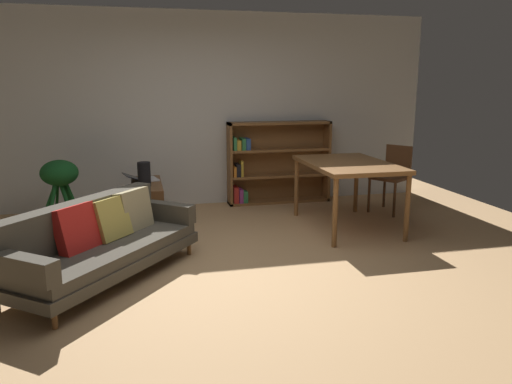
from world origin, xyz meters
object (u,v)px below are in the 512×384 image
(open_laptop, at_px, (142,178))
(potted_floor_plant, at_px, (60,182))
(desk_speaker, at_px, (144,174))
(fabric_couch, at_px, (100,240))
(media_console, at_px, (147,204))
(bookshelf, at_px, (273,163))
(dining_table, at_px, (348,168))
(dining_chair_near, at_px, (393,174))

(open_laptop, distance_m, potted_floor_plant, 0.98)
(desk_speaker, bearing_deg, fabric_couch, -106.06)
(media_console, bearing_deg, desk_speaker, -96.96)
(fabric_couch, bearing_deg, bookshelf, 47.22)
(open_laptop, relative_size, desk_speaker, 1.60)
(fabric_couch, relative_size, open_laptop, 4.17)
(potted_floor_plant, bearing_deg, open_laptop, 7.37)
(media_console, relative_size, desk_speaker, 3.54)
(desk_speaker, xyz_separation_m, dining_table, (2.38, -0.52, 0.07))
(bookshelf, bearing_deg, desk_speaker, -152.17)
(desk_speaker, xyz_separation_m, potted_floor_plant, (-0.99, 0.27, -0.11))
(fabric_couch, xyz_separation_m, dining_chair_near, (3.74, 1.57, 0.17))
(bookshelf, bearing_deg, dining_chair_near, -32.49)
(desk_speaker, bearing_deg, dining_chair_near, 1.23)
(fabric_couch, distance_m, dining_chair_near, 4.06)
(media_console, bearing_deg, potted_floor_plant, 175.55)
(open_laptop, xyz_separation_m, dining_chair_near, (3.32, -0.33, -0.03))
(media_console, height_order, bookshelf, bookshelf)
(fabric_couch, height_order, potted_floor_plant, potted_floor_plant)
(potted_floor_plant, height_order, dining_table, potted_floor_plant)
(bookshelf, bearing_deg, open_laptop, -162.71)
(fabric_couch, relative_size, desk_speaker, 6.69)
(potted_floor_plant, height_order, bookshelf, bookshelf)
(open_laptop, height_order, dining_chair_near, dining_chair_near)
(fabric_couch, height_order, open_laptop, fabric_couch)
(potted_floor_plant, bearing_deg, bookshelf, 14.00)
(media_console, xyz_separation_m, bookshelf, (1.84, 0.79, 0.33))
(desk_speaker, distance_m, dining_table, 2.44)
(potted_floor_plant, bearing_deg, fabric_couch, -72.50)
(desk_speaker, height_order, bookshelf, bookshelf)
(desk_speaker, relative_size, dining_table, 0.20)
(media_console, relative_size, open_laptop, 2.21)
(media_console, xyz_separation_m, dining_chair_near, (3.28, -0.12, 0.26))
(fabric_couch, relative_size, bookshelf, 1.30)
(open_laptop, distance_m, bookshelf, 1.98)
(media_console, bearing_deg, bookshelf, 23.23)
(open_laptop, bearing_deg, fabric_couch, -102.25)
(potted_floor_plant, xyz_separation_m, dining_chair_near, (4.30, -0.20, -0.04))
(dining_table, bearing_deg, desk_speaker, 167.56)
(open_laptop, xyz_separation_m, potted_floor_plant, (-0.97, -0.13, 0.02))
(open_laptop, distance_m, dining_chair_near, 3.34)
(fabric_couch, xyz_separation_m, dining_table, (2.81, 0.97, 0.38))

